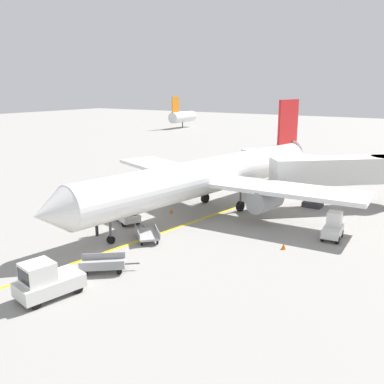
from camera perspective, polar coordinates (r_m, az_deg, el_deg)
ground_plane at (r=32.08m, az=-11.28°, el=-7.20°), size 300.00×300.00×0.00m
taxi_line_yellow at (r=34.62m, az=-3.49°, el=-5.33°), size 13.82×78.90×0.01m
airliner at (r=39.68m, az=2.87°, el=2.32°), size 28.20×35.23×10.10m
jet_bridge at (r=43.74m, az=20.10°, el=2.74°), size 11.31×10.23×4.85m
pushback_tug at (r=25.27m, az=-19.20°, el=-11.31°), size 2.60×3.91×2.20m
baggage_tug_near_wing at (r=34.47m, az=18.59°, el=-4.53°), size 1.49×2.49×2.10m
belt_loader_forward_hold at (r=37.46m, az=-9.17°, el=-2.73°), size 5.02×3.40×2.59m
baggage_cart_loaded at (r=32.75m, az=-6.09°, el=-5.68°), size 3.30×3.15×0.94m
baggage_cart_empty_trailing at (r=27.86m, az=-11.96°, el=-9.56°), size 3.41×3.02×0.94m
ground_crew_marshaller at (r=34.19m, az=-12.81°, el=-4.32°), size 0.36×0.24×1.70m
safety_cone_nose_left at (r=43.82m, az=-1.88°, el=-0.84°), size 0.36×0.36×0.44m
safety_cone_nose_right at (r=39.43m, az=-2.83°, el=-2.56°), size 0.36×0.36×0.44m
safety_cone_wingtip_left at (r=31.56m, az=12.31°, el=-7.19°), size 0.36×0.36×0.44m
distant_aircraft_far_left at (r=122.24m, az=-1.33°, el=10.19°), size 3.00×10.10×8.80m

